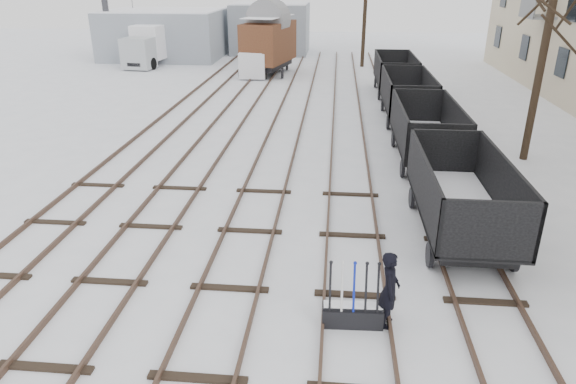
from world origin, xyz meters
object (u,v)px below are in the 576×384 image
at_px(lorry, 153,44).
at_px(worker, 390,289).
at_px(crane, 109,28).
at_px(panel_van, 255,62).
at_px(freight_wagon_a, 459,207).
at_px(box_van_wagon, 269,41).
at_px(ground_frame, 352,313).

bearing_deg(lorry, worker, -56.29).
distance_m(worker, crane, 40.26).
bearing_deg(panel_van, freight_wagon_a, -70.11).
distance_m(box_van_wagon, crane, 15.10).
height_order(lorry, crane, crane).
distance_m(ground_frame, worker, 0.96).
bearing_deg(crane, freight_wagon_a, -44.83).
relative_size(worker, freight_wagon_a, 0.31).
bearing_deg(freight_wagon_a, panel_van, 111.48).
height_order(ground_frame, worker, worker).
distance_m(lorry, panel_van, 10.08).
bearing_deg(crane, lorry, -11.44).
height_order(worker, panel_van, panel_van).
height_order(worker, crane, crane).
distance_m(ground_frame, panel_van, 29.75).
bearing_deg(worker, crane, 37.69).
bearing_deg(freight_wagon_a, box_van_wagon, 109.08).
bearing_deg(panel_van, crane, 155.64).
relative_size(ground_frame, panel_van, 0.34).
bearing_deg(box_van_wagon, lorry, 173.78).
bearing_deg(lorry, freight_wagon_a, -49.54).
height_order(freight_wagon_a, panel_van, freight_wagon_a).
bearing_deg(worker, box_van_wagon, 18.96).
relative_size(worker, panel_van, 0.40).
bearing_deg(crane, ground_frame, -52.25).
height_order(ground_frame, box_van_wagon, box_van_wagon).
bearing_deg(box_van_wagon, worker, -65.13).
distance_m(worker, freight_wagon_a, 4.94).
relative_size(box_van_wagon, lorry, 0.82).
height_order(ground_frame, freight_wagon_a, freight_wagon_a).
xyz_separation_m(freight_wagon_a, lorry, (-18.83, 28.69, 0.75)).
bearing_deg(crane, worker, -51.25).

